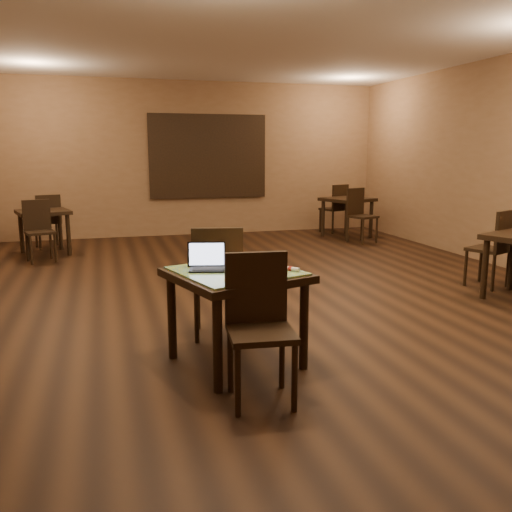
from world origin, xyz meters
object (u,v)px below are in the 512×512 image
object	(u,v)px
other_table_a_chair_near	(359,212)
other_table_c_chair_far	(495,244)
laptop	(208,262)
tiled_table	(236,283)
pizza_pan	(243,263)
other_table_b	(43,218)
other_table_b_chair_far	(48,218)
chair_main_near	(259,318)
other_table_a_chair_far	(336,206)
chair_main_far	(218,276)
other_table_a	(347,205)
other_table_b_chair_near	(39,227)

from	to	relation	value
other_table_a_chair_near	other_table_c_chair_far	distance (m)	3.55
laptop	tiled_table	bearing A→B (deg)	-12.13
tiled_table	other_table_a_chair_near	size ratio (longest dim) A/B	1.16
pizza_pan	other_table_a_chair_near	bearing A→B (deg)	54.28
pizza_pan	other_table_b	xyz separation A→B (m)	(-2.02, 5.10, -0.17)
other_table_a_chair_near	other_table_b_chair_far	distance (m)	5.51
laptop	other_table_b	bearing A→B (deg)	121.98
chair_main_near	other_table_c_chair_far	world-z (taller)	chair_main_near
other_table_b	other_table_a_chair_far	bearing A→B (deg)	-6.61
chair_main_near	other_table_c_chair_far	bearing A→B (deg)	35.99
other_table_a_chair_far	chair_main_near	bearing A→B (deg)	41.19
chair_main_far	tiled_table	bearing A→B (deg)	103.18
other_table_a_chair_near	chair_main_far	bearing A→B (deg)	-149.86
chair_main_far	other_table_b	bearing A→B (deg)	-56.73
chair_main_near	pizza_pan	world-z (taller)	chair_main_near
chair_main_far	other_table_c_chair_far	world-z (taller)	chair_main_far
other_table_a	other_table_b_chair_far	bearing A→B (deg)	156.40
chair_main_near	chair_main_far	xyz separation A→B (m)	(-0.03, 1.22, 0.02)
other_table_a_chair_near	other_table_b	world-z (taller)	other_table_a_chair_near
other_table_b_chair_near	pizza_pan	bearing A→B (deg)	-81.27
chair_main_far	pizza_pan	distance (m)	0.44
laptop	pizza_pan	xyz separation A→B (m)	(0.32, 0.14, -0.05)
pizza_pan	other_table_c_chair_far	world-z (taller)	other_table_c_chair_far
tiled_table	other_table_a_chair_far	size ratio (longest dim) A/B	1.16
chair_main_far	other_table_a_chair_far	distance (m)	6.67
chair_main_near	other_table_b_chair_far	world-z (taller)	chair_main_near
chair_main_near	other_table_b	distance (m)	6.25
chair_main_far	other_table_a	size ratio (longest dim) A/B	0.97
other_table_b_chair_far	pizza_pan	bearing A→B (deg)	94.05
other_table_a_chair_near	other_table_b_chair_near	size ratio (longest dim) A/B	1.06
chair_main_near	other_table_a_chair_far	distance (m)	7.71
laptop	other_table_b_chair_far	size ratio (longest dim) A/B	0.37
chair_main_near	other_table_a	size ratio (longest dim) A/B	0.94
pizza_pan	chair_main_near	bearing A→B (deg)	-97.42
other_table_a	other_table_a_chair_far	bearing A→B (deg)	66.13
other_table_a_chair_near	other_table_a_chair_far	distance (m)	1.17
tiled_table	pizza_pan	distance (m)	0.29
other_table_b	other_table_b_chair_far	size ratio (longest dim) A/B	1.02
chair_main_near	other_table_b_chair_far	xyz separation A→B (m)	(-1.89, 6.50, -0.04)
chair_main_near	other_table_a	xyz separation A→B (m)	(3.59, 6.23, 0.07)
other_table_a_chair_near	other_table_b_chair_near	xyz separation A→B (m)	(-5.49, -0.24, -0.03)
chair_main_near	pizza_pan	distance (m)	0.88
chair_main_near	other_table_a_chair_near	bearing A→B (deg)	63.66
other_table_b_chair_near	other_table_b_chair_far	size ratio (longest dim) A/B	1.00
chair_main_far	other_table_b	size ratio (longest dim) A/B	1.08
tiled_table	other_table_b	bearing A→B (deg)	92.37
pizza_pan	other_table_b	world-z (taller)	pizza_pan
tiled_table	other_table_b_chair_near	xyz separation A→B (m)	(-1.93, 4.79, -0.13)
other_table_a	other_table_b_chair_far	world-z (taller)	other_table_b_chair_far
other_table_b_chair_near	other_table_c_chair_far	distance (m)	6.46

